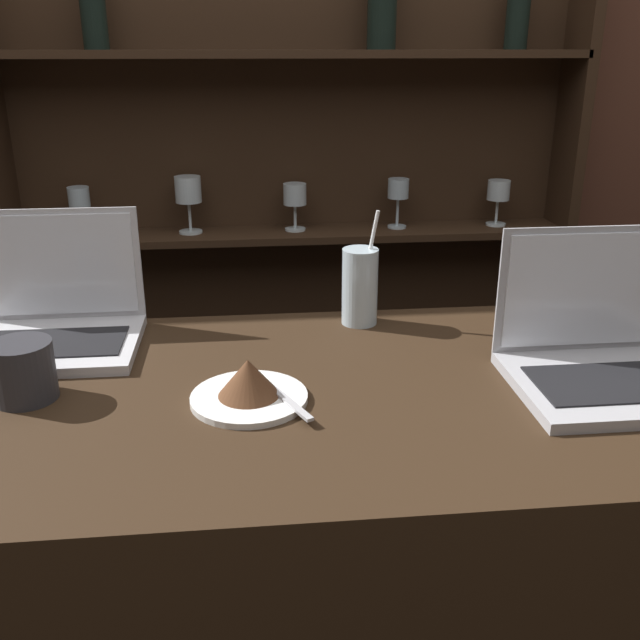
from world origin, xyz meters
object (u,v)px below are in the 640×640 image
object	(u,v)px
water_glass	(360,286)
coffee_cup	(23,371)
laptop_far	(609,351)
laptop_near	(54,317)
cake_plate	(249,386)

from	to	relation	value
water_glass	coffee_cup	xyz separation A→B (m)	(-0.55, -0.26, -0.03)
coffee_cup	laptop_far	bearing A→B (deg)	-1.67
laptop_near	coffee_cup	xyz separation A→B (m)	(0.01, -0.22, -0.00)
laptop_far	water_glass	xyz separation A→B (m)	(-0.35, 0.28, 0.03)
cake_plate	water_glass	bearing A→B (deg)	54.79
laptop_near	cake_plate	world-z (taller)	laptop_near
laptop_far	laptop_near	bearing A→B (deg)	164.82
cake_plate	coffee_cup	distance (m)	0.34
laptop_far	coffee_cup	xyz separation A→B (m)	(-0.90, 0.03, -0.00)
laptop_far	water_glass	size ratio (longest dim) A/B	1.47
laptop_far	cake_plate	size ratio (longest dim) A/B	1.77
laptop_far	coffee_cup	bearing A→B (deg)	178.33
laptop_near	coffee_cup	world-z (taller)	laptop_near
laptop_near	water_glass	world-z (taller)	laptop_near
water_glass	laptop_near	bearing A→B (deg)	-175.95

